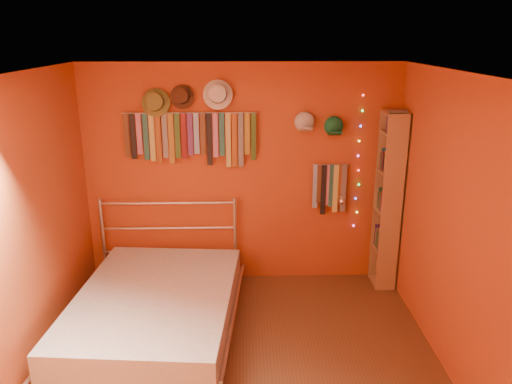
{
  "coord_description": "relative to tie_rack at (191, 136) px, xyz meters",
  "views": [
    {
      "loc": [
        0.02,
        -3.65,
        2.78
      ],
      "look_at": [
        0.14,
        0.9,
        1.33
      ],
      "focal_mm": 35.0,
      "sensor_mm": 36.0,
      "label": 1
    }
  ],
  "objects": [
    {
      "name": "fedora_white",
      "position": [
        0.3,
        -0.03,
        0.45
      ],
      "size": [
        0.32,
        0.17,
        0.31
      ],
      "rotation": [
        1.36,
        0.0,
        0.0
      ],
      "color": "silver",
      "rests_on": "back_wall"
    },
    {
      "name": "cap_white",
      "position": [
        1.23,
        0.01,
        0.14
      ],
      "size": [
        0.2,
        0.25,
        0.2
      ],
      "color": "silver",
      "rests_on": "back_wall"
    },
    {
      "name": "small_tie_rack",
      "position": [
        1.53,
        0.0,
        -0.58
      ],
      "size": [
        0.4,
        0.03,
        0.59
      ],
      "color": "silver",
      "rests_on": "back_wall"
    },
    {
      "name": "bookshelf",
      "position": [
        2.2,
        -0.15,
        -0.71
      ],
      "size": [
        0.25,
        0.34,
        2.0
      ],
      "color": "#9D6A46",
      "rests_on": "ground"
    },
    {
      "name": "fairy_lights",
      "position": [
        1.85,
        0.03,
        -0.32
      ],
      "size": [
        0.05,
        0.02,
        1.52
      ],
      "color": "#FF3333",
      "rests_on": "back_wall"
    },
    {
      "name": "fedora_olive",
      "position": [
        -0.36,
        -0.03,
        0.36
      ],
      "size": [
        0.3,
        0.16,
        0.3
      ],
      "rotation": [
        1.36,
        0.0,
        0.0
      ],
      "color": "olive",
      "rests_on": "back_wall"
    },
    {
      "name": "right_wall",
      "position": [
        2.3,
        -1.68,
        -0.48
      ],
      "size": [
        0.02,
        3.5,
        2.5
      ],
      "primitive_type": "cube",
      "color": "#A7361B",
      "rests_on": "ground"
    },
    {
      "name": "ground",
      "position": [
        0.55,
        -1.68,
        -1.73
      ],
      "size": [
        3.5,
        3.5,
        0.0
      ],
      "primitive_type": "plane",
      "color": "brown",
      "rests_on": "ground"
    },
    {
      "name": "ceiling",
      "position": [
        0.55,
        -1.68,
        0.77
      ],
      "size": [
        3.5,
        3.5,
        0.02
      ],
      "primitive_type": "cube",
      "color": "white",
      "rests_on": "back_wall"
    },
    {
      "name": "cap_green",
      "position": [
        1.55,
        0.01,
        0.09
      ],
      "size": [
        0.2,
        0.24,
        0.2
      ],
      "color": "#186E3F",
      "rests_on": "back_wall"
    },
    {
      "name": "left_wall",
      "position": [
        -1.2,
        -1.68,
        -0.48
      ],
      "size": [
        0.02,
        3.5,
        2.5
      ],
      "primitive_type": "cube",
      "color": "#A7361B",
      "rests_on": "ground"
    },
    {
      "name": "bed",
      "position": [
        -0.29,
        -1.1,
        -1.49
      ],
      "size": [
        1.71,
        2.17,
        1.02
      ],
      "rotation": [
        0.0,
        0.0,
        -0.08
      ],
      "color": "silver",
      "rests_on": "ground"
    },
    {
      "name": "reading_lamp",
      "position": [
        1.64,
        -0.17,
        -0.69
      ],
      "size": [
        0.07,
        0.31,
        0.09
      ],
      "color": "silver",
      "rests_on": "back_wall"
    },
    {
      "name": "tie_rack",
      "position": [
        0.0,
        0.0,
        0.0
      ],
      "size": [
        1.45,
        0.03,
        0.6
      ],
      "color": "silver",
      "rests_on": "back_wall"
    },
    {
      "name": "fedora_brown",
      "position": [
        -0.08,
        -0.03,
        0.42
      ],
      "size": [
        0.25,
        0.14,
        0.25
      ],
      "rotation": [
        1.36,
        0.0,
        0.0
      ],
      "color": "#422617",
      "rests_on": "back_wall"
    },
    {
      "name": "back_wall",
      "position": [
        0.55,
        0.07,
        -0.48
      ],
      "size": [
        3.5,
        0.02,
        2.5
      ],
      "primitive_type": "cube",
      "color": "#A7361B",
      "rests_on": "ground"
    }
  ]
}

